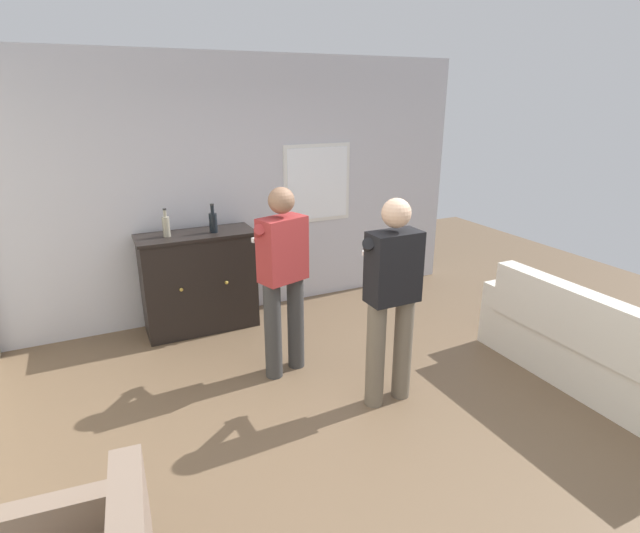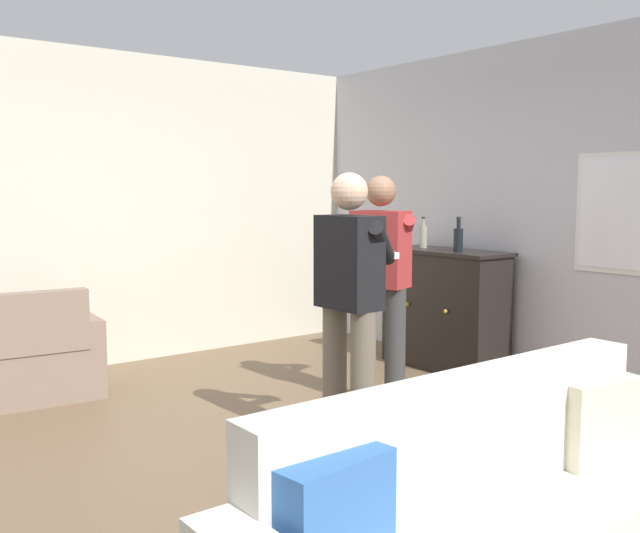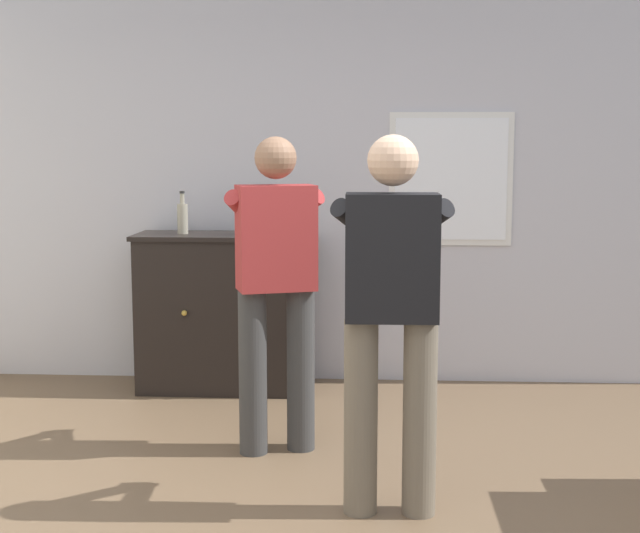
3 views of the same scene
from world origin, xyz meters
The scene contains 10 objects.
ground centered at (0.00, 0.00, 0.00)m, with size 10.40×10.40×0.00m, color brown.
wall_back_with_window centered at (0.02, 2.66, 1.40)m, with size 5.20×0.15×2.80m.
wall_side_left centered at (-2.66, 0.00, 1.40)m, with size 0.12×5.20×2.80m, color beige.
couch centered at (2.00, -0.35, 0.34)m, with size 0.57×2.29×0.89m.
armchair centered at (-1.91, -0.85, 0.29)m, with size 0.72×0.94×0.85m.
sideboard_cabinet centered at (-0.69, 2.30, 0.53)m, with size 1.18×0.49×1.05m.
bottle_wine_green centered at (-0.97, 2.30, 1.16)m, with size 0.07×0.07×0.28m.
bottle_liquor_amber centered at (-0.51, 2.26, 1.17)m, with size 0.08×0.08×0.30m.
person_standing_left centered at (-0.22, 1.10, 0.94)m, with size 0.53×0.52×1.68m.
person_standing_right centered at (0.37, 0.32, 0.94)m, with size 0.56×0.48×1.68m.
Camera 2 is at (3.57, -2.37, 1.58)m, focal length 40.00 mm.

